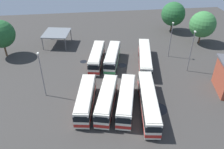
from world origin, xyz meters
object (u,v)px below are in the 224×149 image
at_px(bus_row0_slot0, 97,57).
at_px(lamp_post_near_entrance, 42,73).
at_px(bus_row0_slot3, 145,58).
at_px(bus_row1_slot1, 107,100).
at_px(lamp_post_mid_lot, 191,50).
at_px(bus_row1_slot2, 126,100).
at_px(tree_northeast, 203,24).
at_px(tree_northwest, 1,34).
at_px(bus_row1_slot0, 86,99).
at_px(bus_row1_slot3, 148,101).
at_px(tree_north_edge, 173,14).
at_px(maintenance_shelter, 57,33).
at_px(lamp_post_by_building, 171,39).
at_px(bus_row0_slot1, 112,57).

relative_size(bus_row0_slot0, lamp_post_near_entrance, 1.25).
relative_size(bus_row0_slot3, bus_row1_slot1, 1.27).
bearing_deg(lamp_post_mid_lot, bus_row1_slot2, -56.45).
bearing_deg(lamp_post_near_entrance, tree_northeast, 115.18).
height_order(bus_row1_slot2, lamp_post_near_entrance, lamp_post_near_entrance).
bearing_deg(bus_row0_slot0, tree_northwest, -107.14).
xyz_separation_m(bus_row1_slot0, bus_row1_slot1, (0.59, 3.69, 0.00)).
height_order(bus_row1_slot0, lamp_post_near_entrance, lamp_post_near_entrance).
bearing_deg(bus_row1_slot3, bus_row0_slot0, -155.19).
xyz_separation_m(tree_northwest, tree_north_edge, (-10.33, 46.62, -0.49)).
bearing_deg(maintenance_shelter, lamp_post_near_entrance, -1.96).
bearing_deg(lamp_post_by_building, maintenance_shelter, -110.11).
bearing_deg(bus_row1_slot2, tree_north_edge, 149.01).
bearing_deg(bus_row1_slot0, bus_row1_slot1, 80.91).
distance_m(bus_row1_slot3, lamp_post_mid_lot, 17.03).
relative_size(bus_row1_slot2, tree_north_edge, 1.36).
distance_m(bus_row0_slot1, tree_northwest, 27.38).
xyz_separation_m(bus_row0_slot3, bus_row1_slot0, (13.33, -14.08, -0.00)).
bearing_deg(bus_row1_slot2, bus_row0_slot1, -178.36).
xyz_separation_m(bus_row1_slot3, lamp_post_mid_lot, (-11.43, 12.17, 3.37)).
xyz_separation_m(bus_row0_slot0, bus_row1_slot1, (15.81, 0.65, 0.00)).
height_order(bus_row1_slot1, bus_row1_slot3, same).
xyz_separation_m(bus_row0_slot0, tree_northwest, (-6.91, -22.41, 4.04)).
distance_m(bus_row0_slot3, bus_row1_slot2, 15.95).
bearing_deg(bus_row1_slot2, bus_row1_slot3, 77.60).
height_order(bus_row0_slot0, bus_row1_slot2, same).
height_order(bus_row1_slot3, tree_northeast, tree_northeast).
bearing_deg(bus_row1_slot2, bus_row0_slot0, -165.86).
distance_m(bus_row1_slot3, maintenance_shelter, 33.96).
bearing_deg(bus_row0_slot3, lamp_post_near_entrance, -67.81).
distance_m(bus_row0_slot0, bus_row1_slot3, 18.83).
distance_m(bus_row0_slot3, lamp_post_by_building, 8.35).
bearing_deg(tree_north_edge, bus_row1_slot0, -40.02).
xyz_separation_m(bus_row0_slot1, bus_row1_slot0, (14.74, -6.69, 0.00)).
distance_m(bus_row1_slot2, bus_row1_slot3, 3.90).
relative_size(maintenance_shelter, lamp_post_by_building, 0.93).
bearing_deg(lamp_post_near_entrance, bus_row0_slot3, 112.19).
bearing_deg(bus_row1_slot0, maintenance_shelter, -165.60).
distance_m(tree_north_edge, tree_northeast, 10.49).
bearing_deg(bus_row1_slot3, maintenance_shelter, -148.22).
bearing_deg(tree_northwest, bus_row0_slot1, 74.15).
relative_size(bus_row0_slot0, tree_north_edge, 1.31).
bearing_deg(maintenance_shelter, tree_northeast, 84.40).
bearing_deg(bus_row1_slot1, bus_row1_slot2, 82.68).
height_order(bus_row0_slot0, bus_row1_slot3, same).
bearing_deg(bus_row1_slot2, maintenance_shelter, -153.34).
distance_m(lamp_post_near_entrance, lamp_post_by_building, 31.31).
relative_size(bus_row0_slot1, lamp_post_near_entrance, 1.23).
relative_size(bus_row1_slot2, bus_row1_slot3, 0.81).
height_order(bus_row0_slot3, maintenance_shelter, maintenance_shelter).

